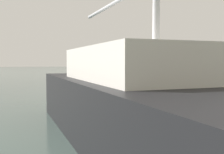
{
  "coord_description": "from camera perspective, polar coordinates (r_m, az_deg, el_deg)",
  "views": [
    {
      "loc": [
        4.93,
        15.22,
        1.6
      ],
      "look_at": [
        0.77,
        3.45,
        0.92
      ],
      "focal_mm": 44.31,
      "sensor_mm": 36.0,
      "label": 1
    }
  ],
  "objects": [
    {
      "name": "ground_plane",
      "position": [
        16.08,
        -1.5,
        -2.58
      ],
      "size": [
        160.0,
        160.0,
        0.0
      ],
      "primitive_type": "plane",
      "color": "#384742"
    },
    {
      "name": "kayak",
      "position": [
        15.77,
        -0.74,
        -2.17
      ],
      "size": [
        3.76,
        3.8,
        0.29
      ],
      "color": "red",
      "rests_on": "ground"
    },
    {
      "name": "kayaker",
      "position": [
        15.87,
        -0.49,
        -0.43
      ],
      "size": [
        1.68,
        1.65,
        0.78
      ],
      "color": "#E04C14",
      "rests_on": "kayak"
    },
    {
      "name": "sailboat_twin_masted",
      "position": [
        5.13,
        5.85,
        -5.94
      ],
      "size": [
        2.44,
        9.45,
        13.17
      ],
      "color": "black",
      "rests_on": "ground"
    }
  ]
}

